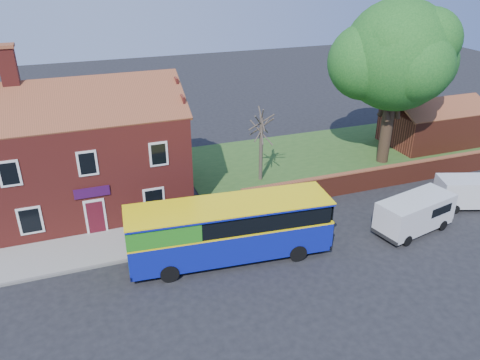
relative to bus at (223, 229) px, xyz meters
name	(u,v)px	position (x,y,z in m)	size (l,w,h in m)	color
ground	(252,282)	(0.67, -2.54, -1.89)	(120.00, 120.00, 0.00)	black
pavement	(101,248)	(-6.33, 3.21, -1.83)	(18.00, 3.50, 0.12)	gray
kerb	(103,265)	(-6.33, 1.46, -1.82)	(18.00, 0.15, 0.14)	slate
grass_strip	(341,156)	(13.67, 10.46, -1.87)	(26.00, 12.00, 0.04)	#426B28
shop_building	(86,157)	(-6.36, 8.95, 1.53)	(12.30, 8.13, 10.50)	maroon
boundary_wall	(386,176)	(13.67, 4.46, -1.07)	(22.00, 0.38, 1.60)	maroon
outbuilding	(433,125)	(22.67, 10.46, -0.28)	(8.20, 5.06, 4.17)	maroon
bus	(223,229)	(0.00, 0.00, 0.00)	(11.12, 3.67, 3.33)	#0D1A99
van_near	(415,213)	(11.64, -1.15, -0.67)	(5.27, 2.99, 2.18)	silver
van_far	(474,191)	(17.26, -0.01, -0.74)	(5.02, 3.25, 2.05)	silver
large_tree	(396,58)	(16.29, 8.60, 6.29)	(10.24, 8.11, 12.50)	black
bare_tree	(261,146)	(5.65, 8.56, 0.81)	(1.97, 2.35, 5.26)	#4C4238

